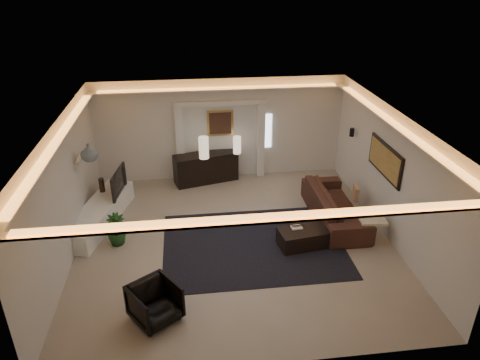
{
  "coord_description": "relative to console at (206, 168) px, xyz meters",
  "views": [
    {
      "loc": [
        -0.93,
        -8.41,
        5.7
      ],
      "look_at": [
        0.2,
        0.6,
        1.25
      ],
      "focal_mm": 33.23,
      "sensor_mm": 36.0,
      "label": 1
    }
  ],
  "objects": [
    {
      "name": "alcove_header",
      "position": [
        0.46,
        0.21,
        1.85
      ],
      "size": [
        2.52,
        0.2,
        0.12
      ],
      "primitive_type": "cube",
      "color": "silver",
      "rests_on": "wall_back"
    },
    {
      "name": "lamp_right",
      "position": [
        0.9,
        -0.05,
        0.69
      ],
      "size": [
        0.26,
        0.26,
        0.49
      ],
      "primitive_type": "cylinder",
      "rotation": [
        0.0,
        0.0,
        0.2
      ],
      "color": "#FFE7C5",
      "rests_on": "console"
    },
    {
      "name": "magazine",
      "position": [
        1.82,
        -3.44,
        0.02
      ],
      "size": [
        0.26,
        0.2,
        0.03
      ],
      "primitive_type": "cube",
      "rotation": [
        0.0,
        0.0,
        0.09
      ],
      "color": "white",
      "rests_on": "coffee_table"
    },
    {
      "name": "tv",
      "position": [
        -2.35,
        -1.39,
        0.36
      ],
      "size": [
        1.1,
        0.32,
        0.63
      ],
      "primitive_type": "imported",
      "rotation": [
        0.0,
        0.0,
        1.41
      ],
      "color": "black",
      "rests_on": "media_ledge"
    },
    {
      "name": "pilaster_right",
      "position": [
        1.61,
        0.21,
        0.7
      ],
      "size": [
        0.22,
        0.2,
        2.2
      ],
      "primitive_type": "cube",
      "color": "silver",
      "rests_on": "ground"
    },
    {
      "name": "art_panel_frame",
      "position": [
        3.93,
        -2.89,
        1.3
      ],
      "size": [
        0.04,
        1.64,
        0.74
      ],
      "primitive_type": "cube",
      "color": "black",
      "rests_on": "wall_right"
    },
    {
      "name": "wall_left",
      "position": [
        -3.04,
        -3.19,
        1.05
      ],
      "size": [
        0.0,
        7.0,
        7.0
      ],
      "primitive_type": "plane",
      "rotation": [
        1.57,
        0.0,
        1.57
      ],
      "color": "silver",
      "rests_on": "ground"
    },
    {
      "name": "painting_canvas",
      "position": [
        0.46,
        0.25,
        1.25
      ],
      "size": [
        0.62,
        0.02,
        0.62
      ],
      "primitive_type": "cube",
      "color": "#4C2D1E",
      "rests_on": "wall_back"
    },
    {
      "name": "ginger_jar",
      "position": [
        -2.69,
        -2.03,
        1.47
      ],
      "size": [
        0.44,
        0.44,
        0.41
      ],
      "primitive_type": "imported",
      "rotation": [
        0.0,
        0.0,
        -0.13
      ],
      "color": "#435462",
      "rests_on": "wall_niche"
    },
    {
      "name": "cove_soffit",
      "position": [
        0.46,
        -3.19,
        2.22
      ],
      "size": [
        7.0,
        7.0,
        0.04
      ],
      "primitive_type": "cube",
      "color": "silver",
      "rests_on": "ceiling"
    },
    {
      "name": "lamp_left",
      "position": [
        -0.05,
        -0.28,
        0.69
      ],
      "size": [
        0.36,
        0.36,
        0.61
      ],
      "primitive_type": "cylinder",
      "rotation": [
        0.0,
        0.0,
        -0.41
      ],
      "color": "beige",
      "rests_on": "console"
    },
    {
      "name": "coffee_table",
      "position": [
        1.96,
        -3.55,
        -0.2
      ],
      "size": [
        1.15,
        0.74,
        0.4
      ],
      "primitive_type": "cube",
      "rotation": [
        0.0,
        0.0,
        0.15
      ],
      "color": "#2F1F1A",
      "rests_on": "ground"
    },
    {
      "name": "wall_front",
      "position": [
        0.46,
        -6.69,
        1.05
      ],
      "size": [
        7.0,
        0.0,
        7.0
      ],
      "primitive_type": "plane",
      "rotation": [
        -1.57,
        0.0,
        0.0
      ],
      "color": "silver",
      "rests_on": "ground"
    },
    {
      "name": "painting_frame",
      "position": [
        0.46,
        0.28,
        1.25
      ],
      "size": [
        0.74,
        0.04,
        0.74
      ],
      "primitive_type": "cube",
      "color": "tan",
      "rests_on": "wall_back"
    },
    {
      "name": "art_panel_gold",
      "position": [
        3.9,
        -2.89,
        1.3
      ],
      "size": [
        0.02,
        1.5,
        0.62
      ],
      "primitive_type": "cube",
      "color": "tan",
      "rests_on": "wall_right"
    },
    {
      "name": "ceiling",
      "position": [
        0.46,
        -3.19,
        2.5
      ],
      "size": [
        7.0,
        7.0,
        0.0
      ],
      "primitive_type": "plane",
      "rotation": [
        3.14,
        0.0,
        0.0
      ],
      "color": "white",
      "rests_on": "ground"
    },
    {
      "name": "pilaster_left",
      "position": [
        -0.69,
        0.21,
        0.7
      ],
      "size": [
        0.22,
        0.2,
        2.2
      ],
      "primitive_type": "cube",
      "color": "silver",
      "rests_on": "ground"
    },
    {
      "name": "area_rug",
      "position": [
        0.86,
        -3.39,
        -0.39
      ],
      "size": [
        4.0,
        3.0,
        0.01
      ],
      "primitive_type": "cube",
      "color": "black",
      "rests_on": "ground"
    },
    {
      "name": "wall_sconce",
      "position": [
        3.84,
        -0.99,
        1.28
      ],
      "size": [
        0.12,
        0.12,
        0.22
      ],
      "primitive_type": "cylinder",
      "color": "black",
      "rests_on": "wall_right"
    },
    {
      "name": "wall_back",
      "position": [
        0.46,
        0.31,
        1.05
      ],
      "size": [
        7.0,
        0.0,
        7.0
      ],
      "primitive_type": "plane",
      "rotation": [
        1.57,
        0.0,
        0.0
      ],
      "color": "silver",
      "rests_on": "ground"
    },
    {
      "name": "throw_pillow",
      "position": [
        3.61,
        -2.27,
        0.15
      ],
      "size": [
        0.19,
        0.38,
        0.36
      ],
      "primitive_type": "cube",
      "rotation": [
        0.0,
        0.0,
        -0.22
      ],
      "color": "tan",
      "rests_on": "sofa"
    },
    {
      "name": "figurine",
      "position": [
        -2.69,
        -1.26,
        0.24
      ],
      "size": [
        0.15,
        0.15,
        0.36
      ],
      "primitive_type": "cylinder",
      "rotation": [
        0.0,
        0.0,
        -0.1
      ],
      "color": "#2F2217",
      "rests_on": "media_ledge"
    },
    {
      "name": "daylight_slit",
      "position": [
        1.81,
        0.29,
        0.95
      ],
      "size": [
        0.25,
        0.03,
        1.0
      ],
      "primitive_type": "cube",
      "color": "white",
      "rests_on": "wall_back"
    },
    {
      "name": "plant",
      "position": [
        -2.17,
        -2.95,
        -0.03
      ],
      "size": [
        0.49,
        0.49,
        0.74
      ],
      "primitive_type": "imported",
      "rotation": [
        0.0,
        0.0,
        0.21
      ],
      "color": "#194018",
      "rests_on": "ground"
    },
    {
      "name": "wall_right",
      "position": [
        3.96,
        -3.19,
        1.05
      ],
      "size": [
        0.0,
        7.0,
        7.0
      ],
      "primitive_type": "plane",
      "rotation": [
        1.57,
        0.0,
        -1.57
      ],
      "color": "silver",
      "rests_on": "ground"
    },
    {
      "name": "bowl",
      "position": [
        1.83,
        -3.3,
        0.05
      ],
      "size": [
        0.39,
        0.39,
        0.08
      ],
      "primitive_type": "imported",
      "rotation": [
        0.0,
        0.0,
        0.29
      ],
      "color": "black",
      "rests_on": "coffee_table"
    },
    {
      "name": "floor",
      "position": [
        0.46,
        -3.19,
        -0.4
      ],
      "size": [
        7.0,
        7.0,
        0.0
      ],
      "primitive_type": "plane",
      "color": "#A79889",
      "rests_on": "ground"
    },
    {
      "name": "sofa",
      "position": [
        3.01,
        -2.53,
        -0.02
      ],
      "size": [
        2.62,
        1.03,
        0.76
      ],
      "primitive_type": "imported",
      "rotation": [
        0.0,
        0.0,
        1.57
      ],
      "color": "#371D13",
      "rests_on": "ground"
    },
    {
      "name": "wall_niche",
      "position": [
        -2.98,
        -1.79,
        1.25
      ],
      "size": [
        0.1,
        0.55,
        0.04
      ],
      "primitive_type": "cube",
      "color": "silver",
      "rests_on": "wall_left"
    },
    {
      "name": "throw_blanket",
      "position": [
        3.52,
        -3.54,
        0.15
      ],
      "size": [
        0.62,
        0.52,
        0.06
      ],
      "primitive_type": "cube",
      "rotation": [
        0.0,
        0.0,
        -0.09
      ],
      "color": "white",
      "rests_on": "sofa"
    },
    {
      "name": "console",
      "position": [
        0.0,
        0.0,
        0.0
      ],
      "size": [
        1.88,
        0.99,
        0.9
      ],
      "primitive_type": "cube",
      "rotation": [
        0.0,
        0.0,
        0.25
      ],
      "color": "black",
      "rests_on": "ground"
    },
    {
      "name": "media_ledge",
      "position": [
        -2.69,
        -1.99,
        -0.18
      ],
      "size": [
        1.4,
        2.84,
        0.52
      ],
      "primitive_type": "cube",
      "rotation": [
        0.0,
        0.0,
        -0.27
      ],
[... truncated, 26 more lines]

